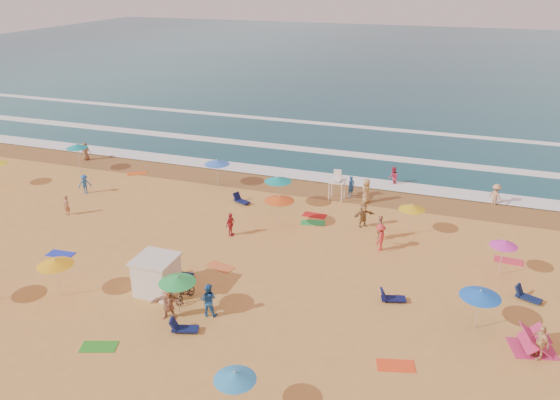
% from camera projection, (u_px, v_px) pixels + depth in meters
% --- Properties ---
extents(ground, '(220.00, 220.00, 0.00)m').
position_uv_depth(ground, '(232.00, 255.00, 34.29)').
color(ground, gold).
rests_on(ground, ground).
extents(ocean, '(220.00, 140.00, 0.18)m').
position_uv_depth(ocean, '(405.00, 60.00, 107.29)').
color(ocean, '#0C4756').
rests_on(ocean, ground).
extents(wet_sand, '(220.00, 220.00, 0.00)m').
position_uv_depth(wet_sand, '(293.00, 186.00, 45.15)').
color(wet_sand, olive).
rests_on(wet_sand, ground).
extents(surf_foam, '(200.00, 18.70, 0.05)m').
position_uv_depth(surf_foam, '(321.00, 153.00, 52.78)').
color(surf_foam, white).
rests_on(surf_foam, ground).
extents(cabana, '(2.00, 2.00, 2.00)m').
position_uv_depth(cabana, '(157.00, 276.00, 30.05)').
color(cabana, silver).
rests_on(cabana, ground).
extents(cabana_roof, '(2.20, 2.20, 0.12)m').
position_uv_depth(cabana_roof, '(155.00, 259.00, 29.64)').
color(cabana_roof, silver).
rests_on(cabana_roof, cabana).
extents(bicycle, '(0.81, 1.67, 0.84)m').
position_uv_depth(bicycle, '(186.00, 294.00, 29.44)').
color(bicycle, black).
rests_on(bicycle, ground).
extents(lifeguard_stand, '(1.20, 1.20, 2.10)m').
position_uv_depth(lifeguard_stand, '(337.00, 187.00, 42.06)').
color(lifeguard_stand, white).
rests_on(lifeguard_stand, ground).
extents(beach_umbrellas, '(56.48, 24.64, 0.79)m').
position_uv_depth(beach_umbrellas, '(274.00, 221.00, 33.94)').
color(beach_umbrellas, '#1B8EE5').
rests_on(beach_umbrellas, ground).
extents(loungers, '(51.26, 20.72, 0.34)m').
position_uv_depth(loungers, '(229.00, 276.00, 31.63)').
color(loungers, '#0D1045').
rests_on(loungers, ground).
extents(towels, '(32.12, 24.80, 0.03)m').
position_uv_depth(towels, '(239.00, 271.00, 32.49)').
color(towels, '#AF3D15').
rests_on(towels, ground).
extents(beachgoers, '(41.36, 24.78, 2.15)m').
position_uv_depth(beachgoers, '(270.00, 222.00, 36.73)').
color(beachgoers, '#BE2F3A').
rests_on(beachgoers, ground).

